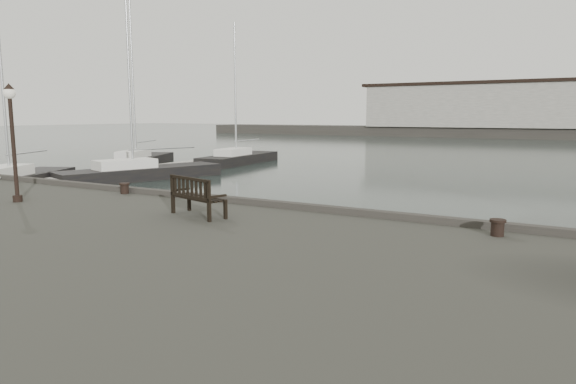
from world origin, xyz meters
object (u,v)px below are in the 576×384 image
Objects in this scene: lamp_post at (12,127)px; yacht_a at (16,184)px; bench at (198,204)px; bollard_left at (125,188)px; yacht_c at (141,176)px; yacht_d at (239,161)px; yacht_b at (139,163)px; bollard_right at (498,228)px.

yacht_a is at bearing 147.90° from lamp_post.
bollard_left is at bearing 174.44° from bench.
yacht_a is at bearing 175.34° from bench.
yacht_c is 1.15× the size of yacht_d.
bench is 21.39m from yacht_a.
bench is 0.13× the size of yacht_b.
yacht_b reaches higher than bench.
yacht_a reaches higher than lamp_post.
yacht_d reaches higher than bollard_left.
yacht_a reaches higher than yacht_d.
yacht_c reaches higher than bollard_right.
yacht_a reaches higher than bollard_left.
lamp_post is at bearing -155.41° from bench.
bollard_right is 28.03m from yacht_a.
lamp_post is 18.67m from yacht_c.
yacht_a reaches higher than bench.
bench is at bearing -21.57° from yacht_c.
lamp_post is at bearing -169.69° from bollard_right.
yacht_c is at bearing 133.70° from bollard_left.
bollard_left is 0.98× the size of bollard_right.
bollard_right is at bearing 27.62° from bench.
yacht_a is 0.89× the size of yacht_c.
bench is 0.15× the size of yacht_d.
yacht_c is at bearing -90.70° from yacht_d.
yacht_d is at bearing 113.20° from yacht_c.
yacht_a is at bearing -101.93° from yacht_d.
yacht_b reaches higher than yacht_a.
yacht_d is (6.03, 6.18, -0.02)m from yacht_b.
yacht_b is (-18.76, 18.94, -1.50)m from bollard_left.
bollard_right is 0.03× the size of yacht_c.
yacht_b is 8.63m from yacht_d.
yacht_c is (-10.16, 15.23, -3.67)m from lamp_post.
bench is at bearing 8.68° from lamp_post.
lamp_post is 0.25× the size of yacht_c.
bollard_left is 16.23m from yacht_a.
yacht_c reaches higher than bollard_left.
yacht_b reaches higher than yacht_d.
bench is 5.17m from bollard_left.
yacht_c reaches higher than bench.
yacht_b is at bearing 134.72° from bollard_left.
yacht_b is at bearing 154.44° from bench.
bench is at bearing -168.29° from bollard_right.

